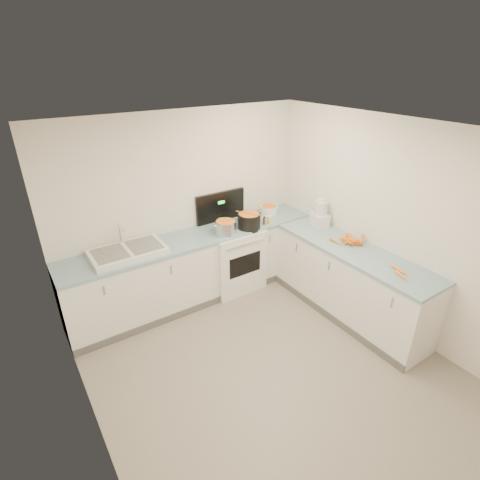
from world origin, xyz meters
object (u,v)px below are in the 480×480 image
sink (128,252)px  food_processor (320,214)px  stove (232,257)px  spice_jar (269,221)px  extract_bottle (264,221)px  steel_pot (225,228)px  mixing_bowl (269,210)px  black_pot (249,222)px

sink → food_processor: bearing=-14.4°
stove → spice_jar: size_ratio=13.18×
sink → extract_bottle: 1.88m
stove → spice_jar: bearing=-22.2°
steel_pot → mixing_bowl: size_ratio=1.06×
steel_pot → black_pot: bearing=-1.7°
stove → black_pot: bearing=-38.4°
steel_pot → black_pot: size_ratio=0.88×
extract_bottle → food_processor: food_processor is taller
black_pot → spice_jar: (0.31, -0.05, -0.04)m
mixing_bowl → extract_bottle: (-0.30, -0.28, -0.01)m
food_processor → extract_bottle: bearing=144.5°
spice_jar → stove: bearing=157.8°
stove → spice_jar: 0.75m
mixing_bowl → food_processor: food_processor is taller
stove → extract_bottle: size_ratio=13.79×
steel_pot → extract_bottle: bearing=-4.0°
sink → extract_bottle: (1.87, -0.20, 0.01)m
mixing_bowl → spice_jar: size_ratio=2.51×
food_processor → stove: bearing=149.2°
stove → sink: bearing=179.4°
black_pot → food_processor: bearing=-28.9°
stove → sink: size_ratio=1.58×
stove → food_processor: size_ratio=3.44×
black_pot → extract_bottle: black_pot is taller
sink → black_pot: (1.64, -0.16, 0.05)m
sink → spice_jar: size_ratio=8.33×
stove → steel_pot: 0.59m
sink → mixing_bowl: size_ratio=3.32×
sink → extract_bottle: sink is taller
food_processor → spice_jar: bearing=142.6°
mixing_bowl → extract_bottle: mixing_bowl is taller
black_pot → mixing_bowl: (0.53, 0.25, -0.03)m
mixing_bowl → extract_bottle: size_ratio=2.63×
black_pot → spice_jar: size_ratio=3.02×
mixing_bowl → spice_jar: (-0.22, -0.30, -0.01)m
mixing_bowl → food_processor: 0.81m
stove → sink: (-1.45, 0.02, 0.50)m
extract_bottle → black_pot: bearing=172.5°
stove → spice_jar: (0.50, -0.20, 0.52)m
extract_bottle → mixing_bowl: bearing=43.6°
steel_pot → mixing_bowl: bearing=14.9°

